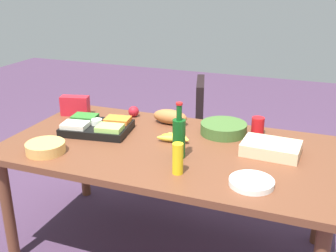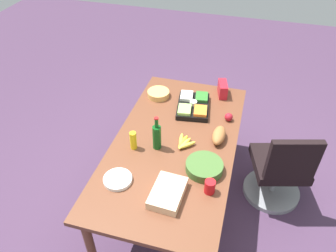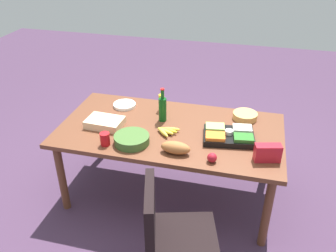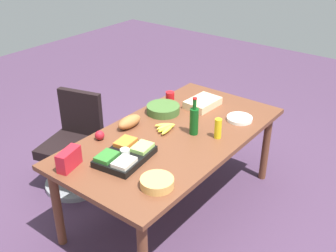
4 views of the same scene
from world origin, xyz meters
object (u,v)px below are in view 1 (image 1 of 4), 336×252
chip_bag_red (75,106)px  chip_bowl (46,148)px  conference_table (169,157)px  paper_plate_stack (251,182)px  wine_bottle (179,137)px  apple_red (134,111)px  banana_bunch (176,137)px  salad_bowl (224,129)px  bread_loaf (170,117)px  office_chair (179,143)px  veggie_tray (97,127)px  red_solo_cup (258,126)px  sheet_cake (271,148)px  mustard_bottle (178,159)px

chip_bag_red → chip_bowl: bearing=108.1°
conference_table → paper_plate_stack: paper_plate_stack is taller
chip_bowl → chip_bag_red: size_ratio=1.12×
wine_bottle → apple_red: (0.53, -0.53, -0.09)m
chip_bowl → banana_bunch: bearing=-146.5°
salad_bowl → apple_red: bearing=-8.3°
conference_table → paper_plate_stack: 0.63m
salad_bowl → bread_loaf: 0.39m
office_chair → wine_bottle: bearing=109.2°
veggie_tray → red_solo_cup: bearing=-161.0°
salad_bowl → chip_bag_red: chip_bag_red is taller
veggie_tray → chip_bag_red: bearing=-36.9°
veggie_tray → bread_loaf: 0.50m
banana_bunch → red_solo_cup: bearing=-146.0°
wine_bottle → bread_loaf: (0.24, -0.49, -0.07)m
sheet_cake → chip_bag_red: (1.42, -0.19, 0.04)m
banana_bunch → sheet_cake: bearing=-178.5°
salad_bowl → chip_bowl: salad_bowl is taller
conference_table → chip_bowl: 0.73m
banana_bunch → paper_plate_stack: 0.66m
salad_bowl → sheet_cake: bearing=147.7°
veggie_tray → paper_plate_stack: 1.12m
veggie_tray → wine_bottle: 0.65m
conference_table → salad_bowl: size_ratio=6.70×
mustard_bottle → banana_bunch: size_ratio=0.80×
conference_table → veggie_tray: 0.53m
apple_red → office_chair: bearing=-105.8°
red_solo_cup → apple_red: 0.89m
sheet_cake → bread_loaf: (0.71, -0.26, 0.02)m
mustard_bottle → chip_bowl: mustard_bottle is taller
conference_table → apple_red: (0.43, -0.41, 0.11)m
paper_plate_stack → apple_red: 1.21m
mustard_bottle → banana_bunch: (0.15, -0.40, -0.06)m
sheet_cake → chip_bowl: 1.29m
red_solo_cup → wine_bottle: 0.63m
chip_bag_red → wine_bottle: 1.03m
conference_table → chip_bowl: (0.63, 0.34, 0.10)m
banana_bunch → salad_bowl: salad_bowl is taller
office_chair → banana_bunch: bearing=108.1°
chip_bowl → apple_red: apple_red is taller
mustard_bottle → bread_loaf: bearing=-66.3°
mustard_bottle → salad_bowl: (-0.09, -0.62, -0.05)m
mustard_bottle → apple_red: mustard_bottle is taller
chip_bowl → chip_bag_red: chip_bag_red is taller
veggie_tray → banana_bunch: (-0.53, -0.04, -0.01)m
banana_bunch → chip_bag_red: chip_bag_red is taller
veggie_tray → banana_bunch: veggie_tray is taller
red_solo_cup → wine_bottle: (0.35, 0.51, 0.07)m
chip_bowl → wine_bottle: 0.77m
chip_bowl → apple_red: bearing=-105.2°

